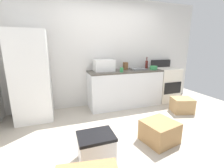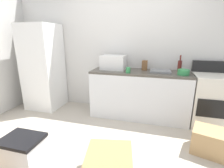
{
  "view_description": "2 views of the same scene",
  "coord_description": "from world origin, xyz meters",
  "px_view_note": "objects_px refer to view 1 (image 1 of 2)",
  "views": [
    {
      "loc": [
        -1.25,
        -2.18,
        1.45
      ],
      "look_at": [
        -0.12,
        0.98,
        0.64
      ],
      "focal_mm": 24.57,
      "sensor_mm": 36.0,
      "label": 1
    },
    {
      "loc": [
        0.59,
        -1.82,
        1.51
      ],
      "look_at": [
        -0.16,
        0.92,
        0.69
      ],
      "focal_mm": 26.39,
      "sensor_mm": 36.0,
      "label": 2
    }
  ],
  "objects_px": {
    "knife_block": "(125,66)",
    "cardboard_box_medium": "(182,105)",
    "wine_bottle": "(147,64)",
    "microwave": "(104,65)",
    "coffee_mug": "(122,70)",
    "cardboard_box_small": "(159,131)",
    "stove_oven": "(165,84)",
    "refrigerator": "(32,77)",
    "mixing_bowl": "(154,68)",
    "storage_bin": "(96,148)"
  },
  "relations": [
    {
      "from": "storage_bin",
      "to": "knife_block",
      "type": "bearing_deg",
      "value": 56.06
    },
    {
      "from": "wine_bottle",
      "to": "cardboard_box_small",
      "type": "relative_size",
      "value": 0.62
    },
    {
      "from": "stove_oven",
      "to": "mixing_bowl",
      "type": "distance_m",
      "value": 0.7
    },
    {
      "from": "coffee_mug",
      "to": "microwave",
      "type": "bearing_deg",
      "value": 141.51
    },
    {
      "from": "cardboard_box_small",
      "to": "storage_bin",
      "type": "distance_m",
      "value": 1.04
    },
    {
      "from": "coffee_mug",
      "to": "cardboard_box_small",
      "type": "distance_m",
      "value": 1.6
    },
    {
      "from": "cardboard_box_medium",
      "to": "microwave",
      "type": "bearing_deg",
      "value": 150.54
    },
    {
      "from": "knife_block",
      "to": "mixing_bowl",
      "type": "distance_m",
      "value": 0.71
    },
    {
      "from": "stove_oven",
      "to": "storage_bin",
      "type": "bearing_deg",
      "value": -144.55
    },
    {
      "from": "stove_oven",
      "to": "cardboard_box_medium",
      "type": "bearing_deg",
      "value": -101.16
    },
    {
      "from": "wine_bottle",
      "to": "cardboard_box_medium",
      "type": "distance_m",
      "value": 1.35
    },
    {
      "from": "storage_bin",
      "to": "microwave",
      "type": "bearing_deg",
      "value": 69.94
    },
    {
      "from": "cardboard_box_small",
      "to": "storage_bin",
      "type": "xyz_separation_m",
      "value": [
        -1.04,
        -0.09,
        0.03
      ]
    },
    {
      "from": "mixing_bowl",
      "to": "storage_bin",
      "type": "height_order",
      "value": "mixing_bowl"
    },
    {
      "from": "stove_oven",
      "to": "coffee_mug",
      "type": "xyz_separation_m",
      "value": [
        -1.41,
        -0.21,
        0.48
      ]
    },
    {
      "from": "wine_bottle",
      "to": "coffee_mug",
      "type": "xyz_separation_m",
      "value": [
        -0.88,
        -0.36,
        -0.06
      ]
    },
    {
      "from": "wine_bottle",
      "to": "storage_bin",
      "type": "xyz_separation_m",
      "value": [
        -1.86,
        -1.85,
        -0.82
      ]
    },
    {
      "from": "coffee_mug",
      "to": "cardboard_box_small",
      "type": "bearing_deg",
      "value": -87.59
    },
    {
      "from": "wine_bottle",
      "to": "storage_bin",
      "type": "distance_m",
      "value": 2.74
    },
    {
      "from": "refrigerator",
      "to": "cardboard_box_medium",
      "type": "bearing_deg",
      "value": -14.15
    },
    {
      "from": "cardboard_box_medium",
      "to": "storage_bin",
      "type": "relative_size",
      "value": 0.95
    },
    {
      "from": "mixing_bowl",
      "to": "cardboard_box_small",
      "type": "bearing_deg",
      "value": -119.89
    },
    {
      "from": "mixing_bowl",
      "to": "cardboard_box_small",
      "type": "xyz_separation_m",
      "value": [
        -0.86,
        -1.49,
        -0.78
      ]
    },
    {
      "from": "cardboard_box_small",
      "to": "knife_block",
      "type": "bearing_deg",
      "value": 83.57
    },
    {
      "from": "coffee_mug",
      "to": "cardboard_box_medium",
      "type": "distance_m",
      "value": 1.6
    },
    {
      "from": "storage_bin",
      "to": "cardboard_box_small",
      "type": "bearing_deg",
      "value": 4.9
    },
    {
      "from": "refrigerator",
      "to": "storage_bin",
      "type": "relative_size",
      "value": 3.84
    },
    {
      "from": "knife_block",
      "to": "storage_bin",
      "type": "bearing_deg",
      "value": -123.94
    },
    {
      "from": "stove_oven",
      "to": "wine_bottle",
      "type": "relative_size",
      "value": 3.67
    },
    {
      "from": "microwave",
      "to": "coffee_mug",
      "type": "xyz_separation_m",
      "value": [
        0.34,
        -0.27,
        -0.09
      ]
    },
    {
      "from": "microwave",
      "to": "knife_block",
      "type": "distance_m",
      "value": 0.6
    },
    {
      "from": "stove_oven",
      "to": "storage_bin",
      "type": "xyz_separation_m",
      "value": [
        -2.39,
        -1.7,
        -0.27
      ]
    },
    {
      "from": "wine_bottle",
      "to": "cardboard_box_medium",
      "type": "xyz_separation_m",
      "value": [
        0.36,
        -0.99,
        -0.85
      ]
    },
    {
      "from": "cardboard_box_medium",
      "to": "cardboard_box_small",
      "type": "height_order",
      "value": "cardboard_box_small"
    },
    {
      "from": "stove_oven",
      "to": "cardboard_box_small",
      "type": "bearing_deg",
      "value": -129.95
    },
    {
      "from": "wine_bottle",
      "to": "knife_block",
      "type": "bearing_deg",
      "value": -178.7
    },
    {
      "from": "knife_block",
      "to": "cardboard_box_medium",
      "type": "bearing_deg",
      "value": -44.6
    },
    {
      "from": "coffee_mug",
      "to": "cardboard_box_medium",
      "type": "height_order",
      "value": "coffee_mug"
    },
    {
      "from": "wine_bottle",
      "to": "microwave",
      "type": "bearing_deg",
      "value": -175.56
    },
    {
      "from": "refrigerator",
      "to": "cardboard_box_medium",
      "type": "relative_size",
      "value": 4.05
    },
    {
      "from": "refrigerator",
      "to": "coffee_mug",
      "type": "relative_size",
      "value": 17.67
    },
    {
      "from": "stove_oven",
      "to": "wine_bottle",
      "type": "bearing_deg",
      "value": 164.26
    },
    {
      "from": "microwave",
      "to": "cardboard_box_medium",
      "type": "xyz_separation_m",
      "value": [
        1.58,
        -0.89,
        -0.87
      ]
    },
    {
      "from": "coffee_mug",
      "to": "cardboard_box_medium",
      "type": "relative_size",
      "value": 0.23
    },
    {
      "from": "microwave",
      "to": "cardboard_box_medium",
      "type": "relative_size",
      "value": 1.05
    },
    {
      "from": "stove_oven",
      "to": "microwave",
      "type": "height_order",
      "value": "microwave"
    },
    {
      "from": "refrigerator",
      "to": "stove_oven",
      "type": "height_order",
      "value": "refrigerator"
    },
    {
      "from": "microwave",
      "to": "coffee_mug",
      "type": "height_order",
      "value": "microwave"
    },
    {
      "from": "stove_oven",
      "to": "cardboard_box_small",
      "type": "distance_m",
      "value": 2.12
    },
    {
      "from": "mixing_bowl",
      "to": "stove_oven",
      "type": "bearing_deg",
      "value": 13.87
    }
  ]
}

